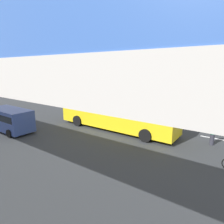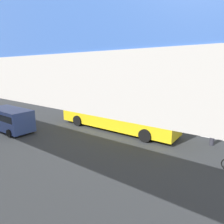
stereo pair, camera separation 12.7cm
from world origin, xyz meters
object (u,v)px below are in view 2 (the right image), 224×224
(city_bus, at_px, (115,110))
(parked_van, at_px, (10,118))
(traffic_sign, at_px, (135,104))
(pedestrian, at_px, (213,134))

(city_bus, xyz_separation_m, parked_van, (7.40, 5.95, -0.70))
(parked_van, bearing_deg, city_bus, -141.18)
(city_bus, height_order, traffic_sign, city_bus)
(city_bus, bearing_deg, pedestrian, -172.11)
(parked_van, height_order, traffic_sign, traffic_sign)
(parked_van, xyz_separation_m, pedestrian, (-15.38, -7.06, -0.30))
(traffic_sign, bearing_deg, pedestrian, 161.78)
(parked_van, relative_size, traffic_sign, 1.71)
(pedestrian, height_order, traffic_sign, traffic_sign)
(parked_van, height_order, pedestrian, parked_van)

